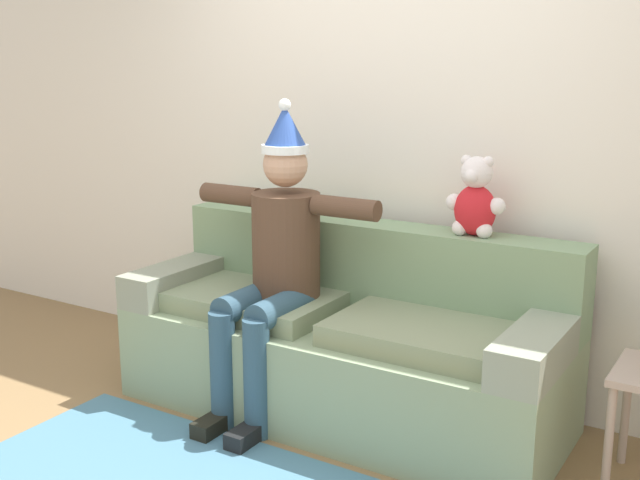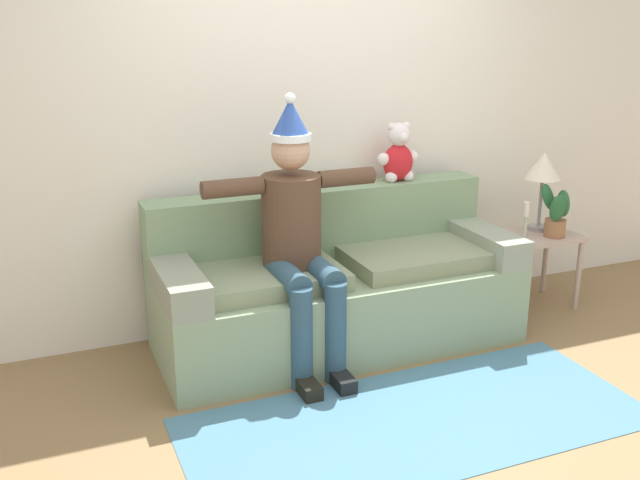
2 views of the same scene
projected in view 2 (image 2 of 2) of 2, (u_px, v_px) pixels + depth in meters
ground_plane at (418, 423)px, 3.68m from camera, size 10.00×10.00×0.00m
back_wall at (304, 114)px, 4.64m from camera, size 7.00×0.10×2.70m
couch at (335, 286)px, 4.49m from camera, size 2.19×0.85×0.93m
person_seated at (298, 231)px, 4.10m from camera, size 1.02×0.77×1.56m
teddy_bear at (398, 155)px, 4.70m from camera, size 0.29×0.17×0.38m
side_table at (538, 246)px, 5.03m from camera, size 0.50×0.41×0.52m
table_lamp at (543, 170)px, 4.97m from camera, size 0.24×0.24×0.54m
potted_plant at (556, 213)px, 4.90m from camera, size 0.21×0.24×0.36m
candle_tall at (526, 214)px, 4.89m from camera, size 0.04×0.04×0.24m
candle_short at (554, 208)px, 5.05m from camera, size 0.04×0.04×0.24m
area_rug at (417, 420)px, 3.70m from camera, size 2.37×1.01×0.01m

